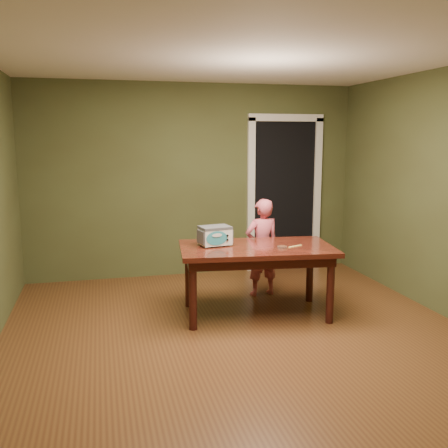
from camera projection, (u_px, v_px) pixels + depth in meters
name	position (u px, v px, depth m)	size (l,w,h in m)	color
floor	(246.00, 343.00, 4.62)	(5.00, 5.00, 0.00)	brown
room_shell	(247.00, 158.00, 4.33)	(4.52, 5.02, 2.61)	#48522B
doorway	(277.00, 194.00, 7.41)	(1.10, 0.66, 2.25)	black
dining_table	(256.00, 255.00, 5.27)	(1.69, 1.08, 0.75)	black
toy_oven	(215.00, 235.00, 5.26)	(0.37, 0.28, 0.21)	#4C4F54
baking_pan	(282.00, 247.00, 5.15)	(0.10, 0.10, 0.02)	silver
spatula	(295.00, 246.00, 5.23)	(0.18, 0.03, 0.01)	#ECD167
child	(262.00, 247.00, 5.95)	(0.43, 0.28, 1.17)	#D35767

